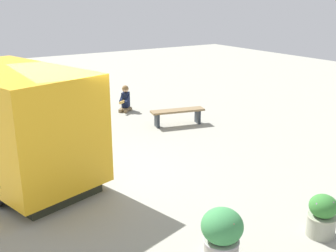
{
  "coord_description": "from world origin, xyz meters",
  "views": [
    {
      "loc": [
        -3.02,
        -8.15,
        3.87
      ],
      "look_at": [
        2.11,
        -0.16,
        0.84
      ],
      "focal_mm": 43.02,
      "sensor_mm": 36.0,
      "label": 1
    }
  ],
  "objects": [
    {
      "name": "food_truck",
      "position": [
        -1.52,
        1.23,
        1.2
      ],
      "size": [
        3.4,
        5.86,
        2.48
      ],
      "color": "gold",
      "rests_on": "ground_plane"
    },
    {
      "name": "planter_flowering_near",
      "position": [
        2.4,
        -4.51,
        0.38
      ],
      "size": [
        0.5,
        0.5,
        0.75
      ],
      "color": "#999B87",
      "rests_on": "ground_plane"
    },
    {
      "name": "ground_plane",
      "position": [
        0.0,
        0.0,
        0.0
      ],
      "size": [
        40.0,
        40.0,
        0.0
      ],
      "primitive_type": "plane",
      "color": "#989789"
    },
    {
      "name": "person_customer",
      "position": [
        3.26,
        4.46,
        0.37
      ],
      "size": [
        0.75,
        0.72,
        0.92
      ],
      "color": "#7B6648",
      "rests_on": "ground_plane"
    },
    {
      "name": "plaza_bench",
      "position": [
        3.87,
        2.01,
        0.38
      ],
      "size": [
        1.77,
        0.8,
        0.5
      ],
      "color": "olive",
      "rests_on": "ground_plane"
    },
    {
      "name": "planter_flowering_far",
      "position": [
        0.59,
        -4.07,
        0.44
      ],
      "size": [
        0.66,
        0.66,
        0.83
      ],
      "color": "#A39E95",
      "rests_on": "ground_plane"
    }
  ]
}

